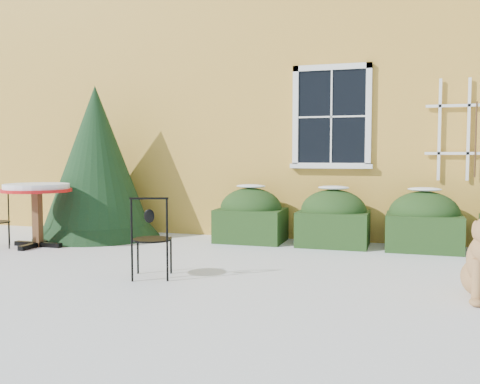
% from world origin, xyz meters
% --- Properties ---
extents(ground, '(80.00, 80.00, 0.00)m').
position_xyz_m(ground, '(0.00, 0.00, 0.00)').
color(ground, white).
rests_on(ground, ground).
extents(house, '(12.40, 8.40, 6.40)m').
position_xyz_m(house, '(0.00, 7.00, 3.22)').
color(house, '#F4B746').
rests_on(house, ground).
extents(hedge_row, '(4.95, 0.80, 0.91)m').
position_xyz_m(hedge_row, '(1.65, 2.55, 0.40)').
color(hedge_row, black).
rests_on(hedge_row, ground).
extents(evergreen_shrub, '(2.08, 2.08, 2.52)m').
position_xyz_m(evergreen_shrub, '(-2.91, 2.26, 1.01)').
color(evergreen_shrub, black).
rests_on(evergreen_shrub, ground).
extents(bistro_table, '(1.02, 1.02, 0.95)m').
position_xyz_m(bistro_table, '(-3.23, 1.15, 0.79)').
color(bistro_table, black).
rests_on(bistro_table, ground).
extents(patio_chair_near, '(0.52, 0.51, 0.92)m').
position_xyz_m(patio_chair_near, '(-0.66, -0.21, 0.46)').
color(patio_chair_near, black).
rests_on(patio_chair_near, ground).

